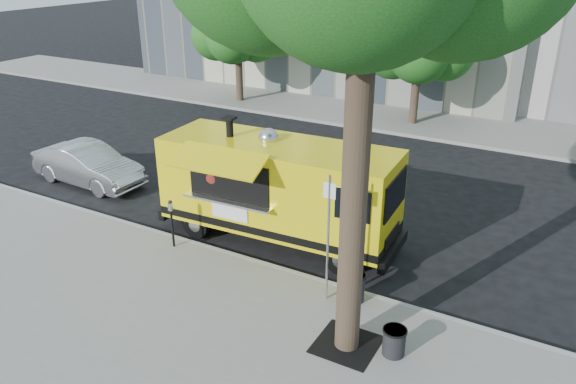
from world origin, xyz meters
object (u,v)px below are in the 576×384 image
object	(u,v)px
food_truck	(277,188)
trash_bin_left	(353,286)
far_tree_b	(420,39)
parking_meter	(171,218)
far_tree_a	(238,27)
trash_bin_right	(394,341)
sign_post	(328,231)
sedan	(88,165)

from	to	relation	value
food_truck	trash_bin_left	bearing A→B (deg)	-34.44
far_tree_b	food_truck	xyz separation A→B (m)	(0.05, -12.13, -2.30)
parking_meter	trash_bin_left	bearing A→B (deg)	0.56
far_tree_b	food_truck	bearing A→B (deg)	-89.78
far_tree_a	food_truck	bearing A→B (deg)	-52.36
far_tree_b	food_truck	world-z (taller)	far_tree_b
parking_meter	trash_bin_left	size ratio (longest dim) A/B	2.02
food_truck	trash_bin_right	world-z (taller)	food_truck
food_truck	trash_bin_left	world-z (taller)	food_truck
far_tree_a	trash_bin_left	size ratio (longest dim) A/B	8.12
food_truck	sign_post	bearing A→B (deg)	-43.15
far_tree_a	far_tree_b	xyz separation A→B (m)	(9.00, 0.40, 0.06)
sign_post	sedan	world-z (taller)	sign_post
parking_meter	trash_bin_left	world-z (taller)	parking_meter
far_tree_a	sign_post	xyz separation A→B (m)	(11.55, -13.85, -1.93)
far_tree_a	sedan	world-z (taller)	far_tree_a
far_tree_a	parking_meter	distance (m)	15.59
far_tree_b	parking_meter	world-z (taller)	far_tree_b
parking_meter	sedan	bearing A→B (deg)	157.95
far_tree_b	trash_bin_right	xyz separation A→B (m)	(4.50, -15.30, -3.38)
far_tree_a	sign_post	distance (m)	18.14
far_tree_b	trash_bin_right	world-z (taller)	far_tree_b
far_tree_a	food_truck	world-z (taller)	far_tree_a
parking_meter	food_truck	size ratio (longest dim) A/B	0.20
far_tree_a	trash_bin_left	bearing A→B (deg)	-48.36
trash_bin_left	trash_bin_right	world-z (taller)	trash_bin_left
sedan	sign_post	bearing A→B (deg)	-101.31
far_tree_a	sedan	distance (m)	11.93
sign_post	trash_bin_right	bearing A→B (deg)	-28.38
parking_meter	trash_bin_left	distance (m)	5.11
trash_bin_left	far_tree_b	bearing A→B (deg)	102.45
food_truck	far_tree_a	bearing A→B (deg)	124.73
far_tree_b	sedan	distance (m)	14.35
food_truck	trash_bin_right	size ratio (longest dim) A/B	11.74
food_truck	trash_bin_right	bearing A→B (deg)	-38.37
trash_bin_left	food_truck	bearing A→B (deg)	148.47
far_tree_a	parking_meter	world-z (taller)	far_tree_a
far_tree_a	trash_bin_right	size ratio (longest dim) A/B	9.35
far_tree_a	trash_bin_right	bearing A→B (deg)	-47.83
far_tree_a	parking_meter	size ratio (longest dim) A/B	4.01
food_truck	sedan	distance (m)	7.60
trash_bin_left	trash_bin_right	xyz separation A→B (m)	(1.41, -1.30, -0.04)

